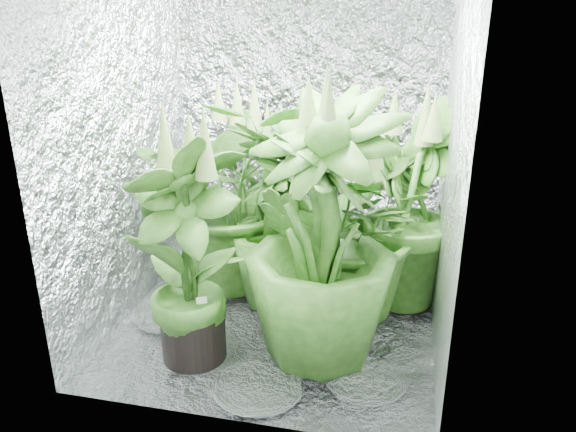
{
  "coord_description": "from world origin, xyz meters",
  "views": [
    {
      "loc": [
        0.61,
        -2.53,
        1.58
      ],
      "look_at": [
        0.05,
        0.0,
        0.59
      ],
      "focal_mm": 35.0,
      "sensor_mm": 36.0,
      "label": 1
    }
  ],
  "objects_px": {
    "plant_a": "(237,193)",
    "plant_b": "(312,196)",
    "plant_h": "(322,236)",
    "plant_d": "(279,218)",
    "circulation_fan": "(399,277)",
    "plant_f": "(188,252)",
    "plant_g": "(297,261)",
    "plant_c": "(410,209)",
    "plant_e": "(345,226)"
  },
  "relations": [
    {
      "from": "plant_a",
      "to": "plant_b",
      "type": "bearing_deg",
      "value": 36.3
    },
    {
      "from": "plant_d",
      "to": "plant_h",
      "type": "relative_size",
      "value": 0.82
    },
    {
      "from": "plant_b",
      "to": "plant_e",
      "type": "height_order",
      "value": "plant_e"
    },
    {
      "from": "plant_a",
      "to": "plant_b",
      "type": "xyz_separation_m",
      "value": [
        0.38,
        0.28,
        -0.09
      ]
    },
    {
      "from": "plant_c",
      "to": "plant_g",
      "type": "relative_size",
      "value": 1.4
    },
    {
      "from": "plant_d",
      "to": "plant_h",
      "type": "bearing_deg",
      "value": -57.23
    },
    {
      "from": "plant_e",
      "to": "plant_g",
      "type": "relative_size",
      "value": 1.31
    },
    {
      "from": "plant_b",
      "to": "plant_h",
      "type": "bearing_deg",
      "value": -77.44
    },
    {
      "from": "plant_c",
      "to": "plant_d",
      "type": "height_order",
      "value": "plant_c"
    },
    {
      "from": "plant_e",
      "to": "plant_b",
      "type": "bearing_deg",
      "value": 116.42
    },
    {
      "from": "plant_e",
      "to": "plant_f",
      "type": "xyz_separation_m",
      "value": [
        -0.64,
        -0.49,
        0.01
      ]
    },
    {
      "from": "plant_b",
      "to": "plant_g",
      "type": "distance_m",
      "value": 0.7
    },
    {
      "from": "plant_c",
      "to": "circulation_fan",
      "type": "xyz_separation_m",
      "value": [
        -0.03,
        -0.0,
        -0.41
      ]
    },
    {
      "from": "plant_a",
      "to": "plant_d",
      "type": "height_order",
      "value": "plant_a"
    },
    {
      "from": "plant_f",
      "to": "plant_b",
      "type": "bearing_deg",
      "value": 69.72
    },
    {
      "from": "plant_b",
      "to": "plant_h",
      "type": "xyz_separation_m",
      "value": [
        0.2,
        -0.9,
        0.13
      ]
    },
    {
      "from": "plant_f",
      "to": "plant_g",
      "type": "height_order",
      "value": "plant_f"
    },
    {
      "from": "plant_h",
      "to": "plant_b",
      "type": "bearing_deg",
      "value": 102.56
    },
    {
      "from": "plant_f",
      "to": "plant_g",
      "type": "relative_size",
      "value": 1.37
    },
    {
      "from": "plant_c",
      "to": "plant_e",
      "type": "xyz_separation_m",
      "value": [
        -0.31,
        -0.26,
        -0.02
      ]
    },
    {
      "from": "plant_d",
      "to": "plant_b",
      "type": "bearing_deg",
      "value": 77.04
    },
    {
      "from": "plant_b",
      "to": "plant_e",
      "type": "bearing_deg",
      "value": -63.58
    },
    {
      "from": "plant_h",
      "to": "circulation_fan",
      "type": "distance_m",
      "value": 0.86
    },
    {
      "from": "plant_a",
      "to": "plant_h",
      "type": "xyz_separation_m",
      "value": [
        0.58,
        -0.62,
        0.04
      ]
    },
    {
      "from": "plant_a",
      "to": "plant_c",
      "type": "relative_size",
      "value": 1.01
    },
    {
      "from": "plant_c",
      "to": "plant_f",
      "type": "xyz_separation_m",
      "value": [
        -0.95,
        -0.75,
        -0.01
      ]
    },
    {
      "from": "plant_d",
      "to": "plant_g",
      "type": "xyz_separation_m",
      "value": [
        0.15,
        -0.26,
        -0.12
      ]
    },
    {
      "from": "plant_h",
      "to": "plant_g",
      "type": "bearing_deg",
      "value": 125.67
    },
    {
      "from": "plant_f",
      "to": "plant_g",
      "type": "xyz_separation_m",
      "value": [
        0.43,
        0.33,
        -0.15
      ]
    },
    {
      "from": "plant_e",
      "to": "circulation_fan",
      "type": "distance_m",
      "value": 0.54
    },
    {
      "from": "plant_b",
      "to": "plant_d",
      "type": "bearing_deg",
      "value": -102.96
    },
    {
      "from": "plant_c",
      "to": "plant_d",
      "type": "distance_m",
      "value": 0.7
    },
    {
      "from": "plant_g",
      "to": "plant_c",
      "type": "bearing_deg",
      "value": 38.85
    },
    {
      "from": "plant_a",
      "to": "plant_f",
      "type": "distance_m",
      "value": 0.75
    },
    {
      "from": "plant_f",
      "to": "plant_c",
      "type": "bearing_deg",
      "value": 38.26
    },
    {
      "from": "plant_d",
      "to": "plant_f",
      "type": "distance_m",
      "value": 0.65
    },
    {
      "from": "plant_h",
      "to": "plant_a",
      "type": "bearing_deg",
      "value": 132.94
    },
    {
      "from": "plant_c",
      "to": "plant_d",
      "type": "bearing_deg",
      "value": -166.45
    },
    {
      "from": "plant_b",
      "to": "plant_e",
      "type": "relative_size",
      "value": 0.95
    },
    {
      "from": "plant_e",
      "to": "plant_g",
      "type": "xyz_separation_m",
      "value": [
        -0.21,
        -0.16,
        -0.14
      ]
    },
    {
      "from": "plant_d",
      "to": "circulation_fan",
      "type": "bearing_deg",
      "value": 13.91
    },
    {
      "from": "plant_h",
      "to": "circulation_fan",
      "type": "bearing_deg",
      "value": 61.33
    },
    {
      "from": "plant_d",
      "to": "circulation_fan",
      "type": "height_order",
      "value": "plant_d"
    },
    {
      "from": "plant_g",
      "to": "plant_d",
      "type": "bearing_deg",
      "value": 120.29
    },
    {
      "from": "plant_d",
      "to": "plant_f",
      "type": "xyz_separation_m",
      "value": [
        -0.28,
        -0.59,
        0.04
      ]
    },
    {
      "from": "plant_d",
      "to": "plant_e",
      "type": "height_order",
      "value": "plant_e"
    },
    {
      "from": "plant_a",
      "to": "plant_c",
      "type": "xyz_separation_m",
      "value": [
        0.95,
        0.01,
        -0.03
      ]
    },
    {
      "from": "plant_a",
      "to": "plant_h",
      "type": "height_order",
      "value": "plant_h"
    },
    {
      "from": "plant_c",
      "to": "plant_b",
      "type": "bearing_deg",
      "value": 154.75
    },
    {
      "from": "circulation_fan",
      "to": "plant_a",
      "type": "bearing_deg",
      "value": 177.76
    }
  ]
}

